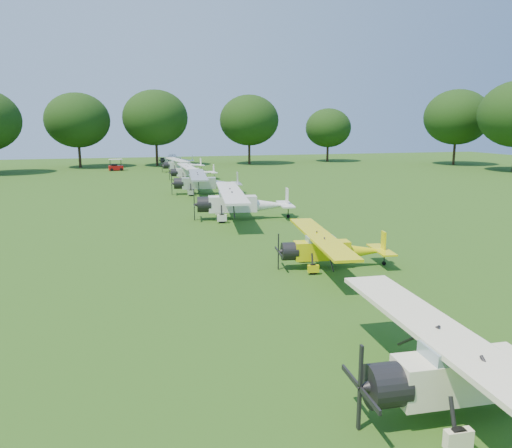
{
  "coord_description": "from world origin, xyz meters",
  "views": [
    {
      "loc": [
        -8.64,
        -31.55,
        7.25
      ],
      "look_at": [
        -0.97,
        -3.71,
        1.4
      ],
      "focal_mm": 35.0,
      "sensor_mm": 36.0,
      "label": 1
    }
  ],
  "objects_px": {
    "aircraft_3": "(240,201)",
    "aircraft_7": "(175,159)",
    "aircraft_1": "(478,367)",
    "golf_cart": "(116,167)",
    "aircraft_4": "(204,181)",
    "aircraft_2": "(330,247)",
    "aircraft_5": "(191,171)",
    "aircraft_6": "(181,164)"
  },
  "relations": [
    {
      "from": "aircraft_4",
      "to": "golf_cart",
      "type": "distance_m",
      "value": 30.89
    },
    {
      "from": "aircraft_1",
      "to": "golf_cart",
      "type": "xyz_separation_m",
      "value": [
        -8.83,
        71.19,
        -0.67
      ]
    },
    {
      "from": "aircraft_1",
      "to": "golf_cart",
      "type": "height_order",
      "value": "aircraft_1"
    },
    {
      "from": "aircraft_2",
      "to": "aircraft_7",
      "type": "relative_size",
      "value": 0.97
    },
    {
      "from": "golf_cart",
      "to": "aircraft_1",
      "type": "bearing_deg",
      "value": -91.03
    },
    {
      "from": "aircraft_4",
      "to": "aircraft_6",
      "type": "relative_size",
      "value": 1.13
    },
    {
      "from": "aircraft_6",
      "to": "aircraft_7",
      "type": "bearing_deg",
      "value": 81.07
    },
    {
      "from": "aircraft_4",
      "to": "aircraft_6",
      "type": "height_order",
      "value": "aircraft_4"
    },
    {
      "from": "golf_cart",
      "to": "aircraft_7",
      "type": "bearing_deg",
      "value": 26.26
    },
    {
      "from": "aircraft_6",
      "to": "aircraft_3",
      "type": "bearing_deg",
      "value": -97.54
    },
    {
      "from": "aircraft_7",
      "to": "aircraft_1",
      "type": "bearing_deg",
      "value": -83.88
    },
    {
      "from": "aircraft_2",
      "to": "aircraft_3",
      "type": "relative_size",
      "value": 0.77
    },
    {
      "from": "aircraft_2",
      "to": "aircraft_4",
      "type": "distance_m",
      "value": 28.56
    },
    {
      "from": "aircraft_6",
      "to": "golf_cart",
      "type": "bearing_deg",
      "value": 149.09
    },
    {
      "from": "aircraft_6",
      "to": "aircraft_5",
      "type": "bearing_deg",
      "value": -97.38
    },
    {
      "from": "aircraft_1",
      "to": "aircraft_4",
      "type": "xyz_separation_m",
      "value": [
        0.11,
        41.63,
        0.07
      ]
    },
    {
      "from": "aircraft_2",
      "to": "aircraft_4",
      "type": "xyz_separation_m",
      "value": [
        -1.67,
        28.51,
        0.26
      ]
    },
    {
      "from": "aircraft_2",
      "to": "golf_cart",
      "type": "height_order",
      "value": "aircraft_2"
    },
    {
      "from": "aircraft_4",
      "to": "aircraft_5",
      "type": "height_order",
      "value": "aircraft_4"
    },
    {
      "from": "aircraft_4",
      "to": "aircraft_7",
      "type": "xyz_separation_m",
      "value": [
        1.12,
        36.44,
        -0.22
      ]
    },
    {
      "from": "aircraft_2",
      "to": "aircraft_1",
      "type": "bearing_deg",
      "value": -89.86
    },
    {
      "from": "aircraft_2",
      "to": "aircraft_5",
      "type": "bearing_deg",
      "value": 99.22
    },
    {
      "from": "aircraft_4",
      "to": "golf_cart",
      "type": "bearing_deg",
      "value": 113.45
    },
    {
      "from": "aircraft_1",
      "to": "aircraft_5",
      "type": "height_order",
      "value": "aircraft_1"
    },
    {
      "from": "aircraft_3",
      "to": "golf_cart",
      "type": "distance_m",
      "value": 45.07
    },
    {
      "from": "aircraft_4",
      "to": "aircraft_6",
      "type": "bearing_deg",
      "value": 94.97
    },
    {
      "from": "aircraft_5",
      "to": "aircraft_6",
      "type": "xyz_separation_m",
      "value": [
        0.09,
        11.35,
        0.04
      ]
    },
    {
      "from": "aircraft_1",
      "to": "aircraft_2",
      "type": "xyz_separation_m",
      "value": [
        1.77,
        13.12,
        -0.19
      ]
    },
    {
      "from": "aircraft_5",
      "to": "golf_cart",
      "type": "xyz_separation_m",
      "value": [
        -9.59,
        15.65,
        -0.54
      ]
    },
    {
      "from": "aircraft_4",
      "to": "aircraft_7",
      "type": "distance_m",
      "value": 36.46
    },
    {
      "from": "aircraft_7",
      "to": "golf_cart",
      "type": "xyz_separation_m",
      "value": [
        -10.06,
        -6.88,
        -0.52
      ]
    },
    {
      "from": "aircraft_2",
      "to": "aircraft_3",
      "type": "bearing_deg",
      "value": 103.32
    },
    {
      "from": "aircraft_6",
      "to": "golf_cart",
      "type": "relative_size",
      "value": 4.56
    },
    {
      "from": "aircraft_3",
      "to": "aircraft_7",
      "type": "xyz_separation_m",
      "value": [
        0.79,
        50.97,
        -0.29
      ]
    },
    {
      "from": "aircraft_7",
      "to": "golf_cart",
      "type": "height_order",
      "value": "aircraft_7"
    },
    {
      "from": "aircraft_6",
      "to": "aircraft_1",
      "type": "bearing_deg",
      "value": -97.67
    },
    {
      "from": "aircraft_1",
      "to": "golf_cart",
      "type": "distance_m",
      "value": 71.74
    },
    {
      "from": "aircraft_4",
      "to": "aircraft_3",
      "type": "bearing_deg",
      "value": -82.1
    },
    {
      "from": "aircraft_1",
      "to": "aircraft_5",
      "type": "xyz_separation_m",
      "value": [
        0.75,
        55.54,
        -0.13
      ]
    },
    {
      "from": "aircraft_3",
      "to": "aircraft_4",
      "type": "relative_size",
      "value": 1.05
    },
    {
      "from": "aircraft_1",
      "to": "aircraft_7",
      "type": "bearing_deg",
      "value": 92.44
    },
    {
      "from": "aircraft_2",
      "to": "aircraft_4",
      "type": "height_order",
      "value": "aircraft_4"
    }
  ]
}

